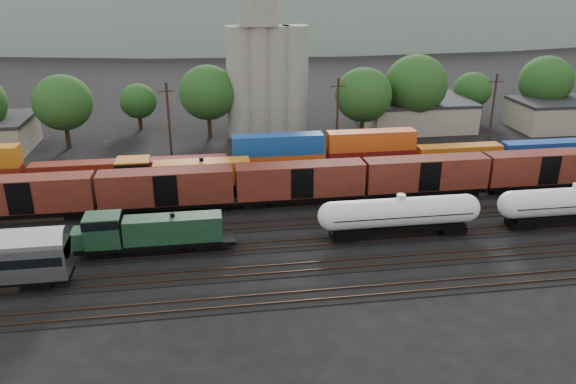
{
  "coord_description": "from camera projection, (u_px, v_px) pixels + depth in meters",
  "views": [
    {
      "loc": [
        -6.98,
        -55.72,
        26.02
      ],
      "look_at": [
        1.73,
        2.0,
        3.0
      ],
      "focal_mm": 35.0,
      "sensor_mm": 36.0,
      "label": 1
    }
  ],
  "objects": [
    {
      "name": "utility_poles",
      "position": [
        255.0,
        121.0,
        79.72
      ],
      "size": [
        122.2,
        0.36,
        12.0
      ],
      "color": "black",
      "rests_on": "ground"
    },
    {
      "name": "distant_hills",
      "position": [
        258.0,
        61.0,
        311.79
      ],
      "size": [
        860.0,
        286.0,
        130.0
      ],
      "color": "#59665B",
      "rests_on": "ground"
    },
    {
      "name": "green_locomotive",
      "position": [
        145.0,
        232.0,
        54.43
      ],
      "size": [
        15.72,
        2.77,
        4.16
      ],
      "color": "black",
      "rests_on": "ground"
    },
    {
      "name": "tank_car_a",
      "position": [
        400.0,
        214.0,
        57.89
      ],
      "size": [
        17.31,
        3.1,
        4.54
      ],
      "color": "white",
      "rests_on": "ground"
    },
    {
      "name": "industrial_sheds",
      "position": [
        287.0,
        121.0,
        94.18
      ],
      "size": [
        119.38,
        17.26,
        5.1
      ],
      "color": "#9E937F",
      "rests_on": "ground"
    },
    {
      "name": "tree_band",
      "position": [
        252.0,
        90.0,
        93.45
      ],
      "size": [
        163.6,
        22.03,
        13.45
      ],
      "color": "black",
      "rests_on": "ground"
    },
    {
      "name": "ground",
      "position": [
        275.0,
        225.0,
        61.77
      ],
      "size": [
        600.0,
        600.0,
        0.0
      ],
      "primitive_type": "plane",
      "color": "black"
    },
    {
      "name": "grain_silo",
      "position": [
        266.0,
        69.0,
        91.21
      ],
      "size": [
        13.4,
        5.0,
        29.0
      ],
      "color": "gray",
      "rests_on": "ground"
    },
    {
      "name": "container_wall",
      "position": [
        135.0,
        167.0,
        72.38
      ],
      "size": [
        160.48,
        2.6,
        5.8
      ],
      "color": "black",
      "rests_on": "ground"
    },
    {
      "name": "tank_car_b",
      "position": [
        574.0,
        203.0,
        60.61
      ],
      "size": [
        17.45,
        3.12,
        4.57
      ],
      "color": "white",
      "rests_on": "ground"
    },
    {
      "name": "boxcar_string",
      "position": [
        166.0,
        188.0,
        63.59
      ],
      "size": [
        138.2,
        2.9,
        4.2
      ],
      "color": "black",
      "rests_on": "ground"
    },
    {
      "name": "orange_locomotive",
      "position": [
        175.0,
        176.0,
        68.43
      ],
      "size": [
        19.36,
        3.23,
        4.84
      ],
      "color": "black",
      "rests_on": "ground"
    },
    {
      "name": "tracks",
      "position": [
        275.0,
        224.0,
        61.75
      ],
      "size": [
        180.0,
        33.2,
        0.2
      ],
      "color": "black",
      "rests_on": "ground"
    }
  ]
}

